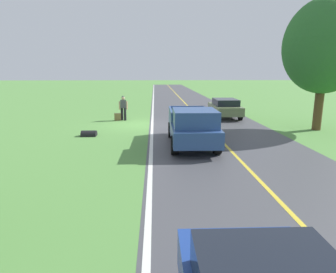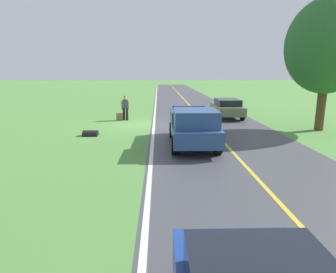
{
  "view_description": "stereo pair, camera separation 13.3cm",
  "coord_description": "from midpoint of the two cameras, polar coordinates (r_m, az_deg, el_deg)",
  "views": [
    {
      "loc": [
        -1.0,
        19.12,
        3.43
      ],
      "look_at": [
        -1.47,
        8.7,
        1.12
      ],
      "focal_mm": 31.53,
      "sensor_mm": 36.0,
      "label": 1
    },
    {
      "loc": [
        -1.13,
        19.12,
        3.43
      ],
      "look_at": [
        -1.47,
        8.7,
        1.12
      ],
      "focal_mm": 31.53,
      "sensor_mm": 36.0,
      "label": 2
    }
  ],
  "objects": [
    {
      "name": "ground_plane",
      "position": [
        19.46,
        -5.68,
        2.27
      ],
      "size": [
        200.0,
        200.0,
        0.0
      ],
      "primitive_type": "plane",
      "color": "#568E42"
    },
    {
      "name": "road_surface",
      "position": [
        19.7,
        7.04,
        2.37
      ],
      "size": [
        7.41,
        120.0,
        0.0
      ],
      "primitive_type": "cube",
      "color": "#47474C",
      "rests_on": "ground"
    },
    {
      "name": "lane_edge_line",
      "position": [
        19.43,
        -3.27,
        2.31
      ],
      "size": [
        0.16,
        117.6,
        0.0
      ],
      "primitive_type": "cube",
      "color": "silver",
      "rests_on": "ground"
    },
    {
      "name": "lane_centre_line",
      "position": [
        19.7,
        7.04,
        2.38
      ],
      "size": [
        0.14,
        117.6,
        0.0
      ],
      "primitive_type": "cube",
      "color": "gold",
      "rests_on": "ground"
    },
    {
      "name": "hitchhiker_walking",
      "position": [
        21.36,
        -8.82,
        5.75
      ],
      "size": [
        0.62,
        0.51,
        1.75
      ],
      "color": "black",
      "rests_on": "ground"
    },
    {
      "name": "suitcase_carried",
      "position": [
        21.39,
        -9.88,
        3.76
      ],
      "size": [
        0.48,
        0.24,
        0.51
      ],
      "primitive_type": "cube",
      "rotation": [
        0.0,
        0.0,
        1.67
      ],
      "color": "brown",
      "rests_on": "ground"
    },
    {
      "name": "pickup_truck_passing",
      "position": [
        13.73,
        4.46,
        2.11
      ],
      "size": [
        2.15,
        5.42,
        1.82
      ],
      "color": "#2D4C84",
      "rests_on": "ground"
    },
    {
      "name": "tree_far_side_near",
      "position": [
        19.54,
        27.93,
        15.14
      ],
      "size": [
        4.64,
        4.64,
        7.5
      ],
      "color": "brown",
      "rests_on": "ground"
    },
    {
      "name": "sedan_near_oncoming",
      "position": [
        22.86,
        10.76,
        5.55
      ],
      "size": [
        1.97,
        4.42,
        1.41
      ],
      "color": "#66754C",
      "rests_on": "ground"
    },
    {
      "name": "drainage_culvert",
      "position": [
        16.58,
        -15.23,
        0.1
      ],
      "size": [
        0.8,
        0.6,
        0.6
      ],
      "primitive_type": "cylinder",
      "rotation": [
        0.0,
        1.57,
        0.0
      ],
      "color": "black",
      "rests_on": "ground"
    }
  ]
}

